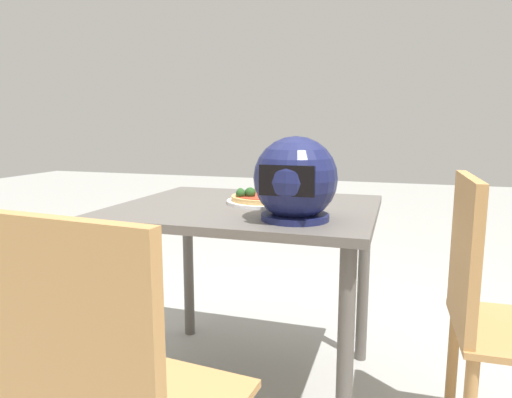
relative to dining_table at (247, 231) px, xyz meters
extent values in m
plane|color=#9E9E99|center=(0.00, 0.00, -0.64)|extent=(14.00, 14.00, 0.00)
cube|color=#5B5651|center=(0.00, 0.00, 0.09)|extent=(0.97, 0.81, 0.03)
cylinder|color=#5B5651|center=(-0.42, -0.35, -0.29)|extent=(0.05, 0.05, 0.71)
cylinder|color=#5B5651|center=(0.42, -0.35, -0.29)|extent=(0.05, 0.05, 0.71)
cylinder|color=#5B5651|center=(-0.42, 0.35, -0.29)|extent=(0.05, 0.05, 0.71)
cylinder|color=#5B5651|center=(0.42, 0.35, -0.29)|extent=(0.05, 0.05, 0.71)
cylinder|color=white|center=(-0.05, -0.07, 0.11)|extent=(0.30, 0.30, 0.01)
cylinder|color=tan|center=(-0.05, -0.07, 0.12)|extent=(0.26, 0.26, 0.02)
cylinder|color=red|center=(-0.05, -0.07, 0.13)|extent=(0.23, 0.23, 0.00)
sphere|color=#234C1E|center=(-0.01, -0.02, 0.15)|extent=(0.04, 0.04, 0.04)
sphere|color=#234C1E|center=(0.03, 0.00, 0.15)|extent=(0.04, 0.04, 0.04)
sphere|color=#234C1E|center=(0.05, -0.06, 0.14)|extent=(0.03, 0.03, 0.03)
sphere|color=#234C1E|center=(-0.07, -0.14, 0.15)|extent=(0.04, 0.04, 0.04)
sphere|color=#234C1E|center=(-0.08, -0.03, 0.15)|extent=(0.04, 0.04, 0.04)
cylinder|color=#E0D172|center=(0.00, -0.12, 0.14)|extent=(0.02, 0.02, 0.02)
cylinder|color=#E0D172|center=(-0.06, -0.09, 0.14)|extent=(0.02, 0.02, 0.01)
cylinder|color=#E0D172|center=(-0.14, -0.05, 0.14)|extent=(0.02, 0.02, 0.02)
cylinder|color=#E0D172|center=(-0.03, -0.11, 0.14)|extent=(0.02, 0.02, 0.02)
sphere|color=#191E4C|center=(-0.24, 0.21, 0.24)|extent=(0.27, 0.27, 0.27)
cylinder|color=#191E4C|center=(-0.24, 0.21, 0.11)|extent=(0.22, 0.22, 0.02)
cube|color=black|center=(-0.24, 0.33, 0.24)|extent=(0.17, 0.02, 0.09)
cube|color=#B7844C|center=(-0.75, 0.19, 0.03)|extent=(0.04, 0.38, 0.45)
cylinder|color=#B7844C|center=(-0.76, 0.02, -0.43)|extent=(0.04, 0.04, 0.43)
cube|color=#B7844C|center=(-0.03, 1.04, 0.03)|extent=(0.38, 0.07, 0.45)
camera|label=1|loc=(-0.55, 1.63, 0.41)|focal=31.95mm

